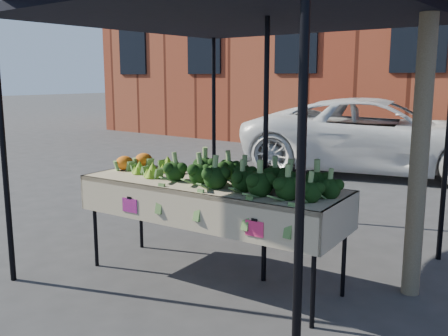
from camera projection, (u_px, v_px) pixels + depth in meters
ground at (192, 275)px, 4.63m from camera, size 90.00×90.00×0.00m
table at (210, 232)px, 4.43m from camera, size 2.46×0.99×0.90m
canopy at (238, 126)px, 4.53m from camera, size 3.16×3.16×2.74m
broccoli_heap at (248, 174)px, 4.12m from camera, size 1.58×0.55×0.24m
romanesco_cluster at (158, 164)px, 4.76m from camera, size 0.41×0.55×0.18m
cauliflower_pair at (134, 160)px, 5.01m from camera, size 0.21×0.41×0.17m
vehicle at (385, 36)px, 9.16m from camera, size 1.99×2.64×5.10m
street_tree at (428, 35)px, 3.86m from camera, size 2.16×2.16×4.26m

